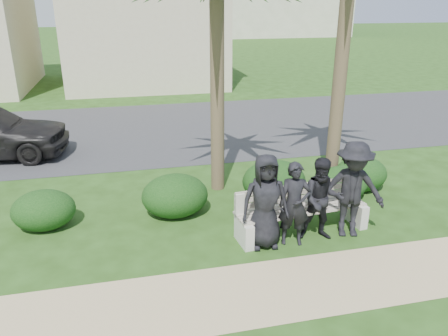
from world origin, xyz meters
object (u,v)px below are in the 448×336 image
Objects in this scene: man_c at (322,200)px; man_d at (352,190)px; park_bench at (302,213)px; man_a at (265,201)px; man_b at (294,204)px.

man_d is (0.61, 0.00, 0.14)m from man_c.
man_c is 0.62m from man_d.
man_a reaches higher than park_bench.
man_b is 0.84× the size of man_d.
man_d is (0.85, -0.29, 0.54)m from park_bench.
park_bench is at bearing 144.67° from man_c.
man_a is 1.11× the size of man_b.
man_d is at bearing 15.23° from man_c.
park_bench is at bearing 62.30° from man_b.
man_a is at bearing -167.29° from park_bench.
park_bench is 1.42× the size of man_d.
man_b is (0.55, -0.05, -0.09)m from man_a.
man_a reaches higher than man_b.
man_a reaches higher than man_c.
man_c is 0.85× the size of man_d.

